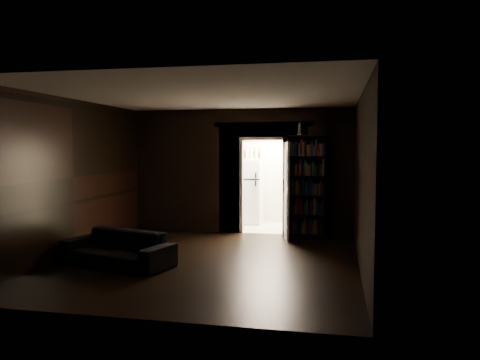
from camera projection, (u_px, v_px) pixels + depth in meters
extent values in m
plane|color=black|center=(208.00, 261.00, 7.96)|extent=(5.50, 5.50, 0.00)
cube|color=black|center=(189.00, 171.00, 10.84)|extent=(2.55, 0.10, 2.80)
cube|color=black|center=(318.00, 172.00, 10.25)|extent=(1.55, 0.10, 2.80)
cube|color=black|center=(263.00, 124.00, 10.42)|extent=(0.90, 0.10, 0.70)
cube|color=black|center=(73.00, 178.00, 8.36)|extent=(0.02, 5.50, 2.80)
cube|color=black|center=(361.00, 182.00, 7.36)|extent=(0.02, 5.50, 2.80)
cube|color=black|center=(141.00, 196.00, 5.17)|extent=(5.00, 0.02, 2.80)
cube|color=beige|center=(208.00, 95.00, 7.76)|extent=(5.00, 5.50, 0.02)
cube|color=white|center=(262.00, 187.00, 10.46)|extent=(1.04, 0.06, 2.17)
cube|color=#BAB6A2|center=(268.00, 229.00, 11.43)|extent=(2.20, 1.80, 0.10)
cube|color=beige|center=(273.00, 176.00, 12.17)|extent=(2.20, 0.10, 2.40)
cube|color=beige|center=(226.00, 177.00, 11.55)|extent=(0.10, 1.60, 2.40)
cube|color=beige|center=(312.00, 178.00, 11.13)|extent=(0.10, 1.60, 2.40)
cube|color=beige|center=(268.00, 126.00, 11.25)|extent=(2.20, 1.80, 0.10)
cube|color=#C06779|center=(273.00, 136.00, 12.04)|extent=(2.00, 0.04, 0.26)
imported|color=black|center=(118.00, 243.00, 7.70)|extent=(2.05, 1.32, 0.73)
cube|color=black|center=(304.00, 186.00, 10.12)|extent=(0.92, 0.37, 2.20)
cube|color=white|center=(247.00, 191.00, 11.94)|extent=(0.89, 0.85, 1.65)
cube|color=white|center=(286.00, 190.00, 9.94)|extent=(0.24, 0.84, 2.05)
cube|color=silver|center=(299.00, 129.00, 9.99)|extent=(0.11, 0.11, 0.27)
cube|color=black|center=(250.00, 153.00, 11.80)|extent=(0.70, 0.30, 0.29)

